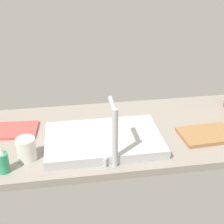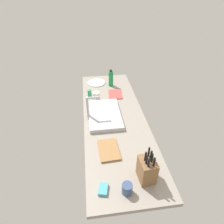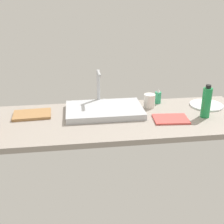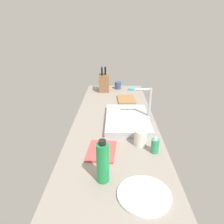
{
  "view_description": "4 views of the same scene",
  "coord_description": "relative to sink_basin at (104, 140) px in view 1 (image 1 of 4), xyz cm",
  "views": [
    {
      "loc": [
        17.1,
        126.85,
        81.79
      ],
      "look_at": [
        -3.32,
        -1.87,
        13.11
      ],
      "focal_mm": 49.89,
      "sensor_mm": 36.0,
      "label": 1
    },
    {
      "loc": [
        -158.24,
        23.74,
        125.47
      ],
      "look_at": [
        1.43,
        2.12,
        8.59
      ],
      "focal_mm": 31.09,
      "sensor_mm": 36.0,
      "label": 2
    },
    {
      "loc": [
        -16.84,
        -172.25,
        81.21
      ],
      "look_at": [
        6.14,
        -1.26,
        8.57
      ],
      "focal_mm": 46.58,
      "sensor_mm": 36.0,
      "label": 3
    },
    {
      "loc": [
        145.96,
        0.18,
        72.33
      ],
      "look_at": [
        -0.58,
        -1.82,
        10.07
      ],
      "focal_mm": 33.12,
      "sensor_mm": 36.0,
      "label": 4
    }
  ],
  "objects": [
    {
      "name": "dish_towel",
      "position": [
        41.34,
        -17.27,
        -1.45
      ],
      "size": [
        23.25,
        17.44,
        1.2
      ],
      "primitive_type": "cube",
      "rotation": [
        0.0,
        0.0,
        -0.08
      ],
      "color": "#CC4C47",
      "rests_on": "countertop_slab"
    },
    {
      "name": "sink_basin",
      "position": [
        0.0,
        0.0,
        0.0
      ],
      "size": [
        51.81,
        32.65,
        4.1
      ],
      "primitive_type": "cube",
      "color": "#B7BABF",
      "rests_on": "countertop_slab"
    },
    {
      "name": "coffee_mug",
      "position": [
        33.02,
        6.24,
        2.82
      ],
      "size": [
        7.98,
        7.98,
        9.74
      ],
      "primitive_type": "cylinder",
      "color": "silver",
      "rests_on": "countertop_slab"
    },
    {
      "name": "cutting_board",
      "position": [
        -48.45,
        1.55,
        -1.15
      ],
      "size": [
        25.44,
        17.75,
        1.8
      ],
      "primitive_type": "cube",
      "rotation": [
        0.0,
        0.0,
        0.06
      ],
      "color": "#9E7042",
      "rests_on": "countertop_slab"
    },
    {
      "name": "faucet",
      "position": [
        -1.78,
        15.25,
        13.07
      ],
      "size": [
        5.5,
        13.06,
        25.85
      ],
      "color": "#B7BABF",
      "rests_on": "countertop_slab"
    },
    {
      "name": "countertop_slab",
      "position": [
        -2.37,
        -9.78,
        -3.8
      ],
      "size": [
        196.76,
        62.78,
        3.5
      ],
      "primitive_type": "cube",
      "color": "gray",
      "rests_on": "ground"
    },
    {
      "name": "soap_bottle",
      "position": [
        41.39,
        13.62,
        2.73
      ],
      "size": [
        4.64,
        4.64,
        11.34
      ],
      "color": "#2D9966",
      "rests_on": "countertop_slab"
    }
  ]
}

